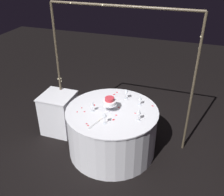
% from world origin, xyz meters
% --- Properties ---
extents(ground_plane, '(12.00, 12.00, 0.00)m').
position_xyz_m(ground_plane, '(0.00, 0.00, 0.00)').
color(ground_plane, black).
extents(decorative_arch, '(2.15, 0.06, 2.12)m').
position_xyz_m(decorative_arch, '(-0.00, 0.40, 1.40)').
color(decorative_arch, '#473D2D').
rests_on(decorative_arch, ground).
extents(main_table, '(1.35, 1.35, 0.73)m').
position_xyz_m(main_table, '(0.00, 0.00, 0.37)').
color(main_table, white).
rests_on(main_table, ground).
extents(side_table, '(0.52, 0.52, 0.69)m').
position_xyz_m(side_table, '(-1.01, 0.20, 0.35)').
color(side_table, white).
rests_on(side_table, ground).
extents(tiered_cake, '(0.22, 0.22, 0.20)m').
position_xyz_m(tiered_cake, '(-0.04, 0.00, 0.87)').
color(tiered_cake, silver).
rests_on(tiered_cake, main_table).
extents(wine_glass_0, '(0.06, 0.06, 0.15)m').
position_xyz_m(wine_glass_0, '(0.34, 0.28, 0.84)').
color(wine_glass_0, silver).
rests_on(wine_glass_0, main_table).
extents(wine_glass_1, '(0.06, 0.06, 0.17)m').
position_xyz_m(wine_glass_1, '(0.01, -0.34, 0.86)').
color(wine_glass_1, silver).
rests_on(wine_glass_1, main_table).
extents(wine_glass_2, '(0.06, 0.06, 0.17)m').
position_xyz_m(wine_glass_2, '(0.10, 0.38, 0.86)').
color(wine_glass_2, silver).
rests_on(wine_glass_2, main_table).
extents(wine_glass_3, '(0.06, 0.06, 0.15)m').
position_xyz_m(wine_glass_3, '(-0.25, -0.11, 0.84)').
color(wine_glass_3, silver).
rests_on(wine_glass_3, main_table).
extents(wine_glass_4, '(0.06, 0.06, 0.17)m').
position_xyz_m(wine_glass_4, '(0.42, -0.12, 0.86)').
color(wine_glass_4, silver).
rests_on(wine_glass_4, main_table).
extents(cake_knife, '(0.10, 0.29, 0.01)m').
position_xyz_m(cake_knife, '(-0.10, -0.36, 0.74)').
color(cake_knife, silver).
rests_on(cake_knife, main_table).
extents(rose_petal_0, '(0.03, 0.03, 0.00)m').
position_xyz_m(rose_petal_0, '(0.53, 0.30, 0.73)').
color(rose_petal_0, red).
rests_on(rose_petal_0, main_table).
extents(rose_petal_1, '(0.03, 0.03, 0.00)m').
position_xyz_m(rose_petal_1, '(-0.36, -0.16, 0.73)').
color(rose_petal_1, red).
rests_on(rose_petal_1, main_table).
extents(rose_petal_2, '(0.04, 0.04, 0.00)m').
position_xyz_m(rose_petal_2, '(0.07, 0.11, 0.73)').
color(rose_petal_2, red).
rests_on(rose_petal_2, main_table).
extents(rose_petal_3, '(0.03, 0.03, 0.00)m').
position_xyz_m(rose_petal_3, '(-0.44, -0.08, 0.73)').
color(rose_petal_3, red).
rests_on(rose_petal_3, main_table).
extents(rose_petal_4, '(0.03, 0.03, 0.00)m').
position_xyz_m(rose_petal_4, '(-0.46, -0.20, 0.73)').
color(rose_petal_4, red).
rests_on(rose_petal_4, main_table).
extents(rose_petal_5, '(0.03, 0.03, 0.00)m').
position_xyz_m(rose_petal_5, '(-0.04, 0.19, 0.73)').
color(rose_petal_5, red).
rests_on(rose_petal_5, main_table).
extents(rose_petal_6, '(0.03, 0.02, 0.00)m').
position_xyz_m(rose_petal_6, '(0.34, 0.03, 0.73)').
color(rose_petal_6, red).
rests_on(rose_petal_6, main_table).
extents(rose_petal_7, '(0.04, 0.04, 0.00)m').
position_xyz_m(rose_petal_7, '(-0.10, 0.53, 0.73)').
color(rose_petal_7, red).
rests_on(rose_petal_7, main_table).
extents(rose_petal_8, '(0.04, 0.03, 0.00)m').
position_xyz_m(rose_petal_8, '(-0.18, -0.45, 0.73)').
color(rose_petal_8, red).
rests_on(rose_petal_8, main_table).
extents(rose_petal_9, '(0.04, 0.03, 0.00)m').
position_xyz_m(rose_petal_9, '(0.10, -0.10, 0.73)').
color(rose_petal_9, red).
rests_on(rose_petal_9, main_table).
extents(rose_petal_10, '(0.04, 0.04, 0.00)m').
position_xyz_m(rose_petal_10, '(-0.30, 0.05, 0.73)').
color(rose_petal_10, red).
rests_on(rose_petal_10, main_table).
extents(rose_petal_11, '(0.04, 0.05, 0.00)m').
position_xyz_m(rose_petal_11, '(0.10, -0.22, 0.73)').
color(rose_petal_11, red).
rests_on(rose_petal_11, main_table).
extents(rose_petal_12, '(0.03, 0.03, 0.00)m').
position_xyz_m(rose_petal_12, '(-0.21, -0.42, 0.73)').
color(rose_petal_12, red).
rests_on(rose_petal_12, main_table).
extents(rose_petal_13, '(0.03, 0.04, 0.00)m').
position_xyz_m(rose_petal_13, '(-0.07, 0.30, 0.73)').
color(rose_petal_13, red).
rests_on(rose_petal_13, main_table).
extents(rose_petal_14, '(0.04, 0.04, 0.00)m').
position_xyz_m(rose_petal_14, '(-0.12, 0.46, 0.73)').
color(rose_petal_14, red).
rests_on(rose_petal_14, main_table).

